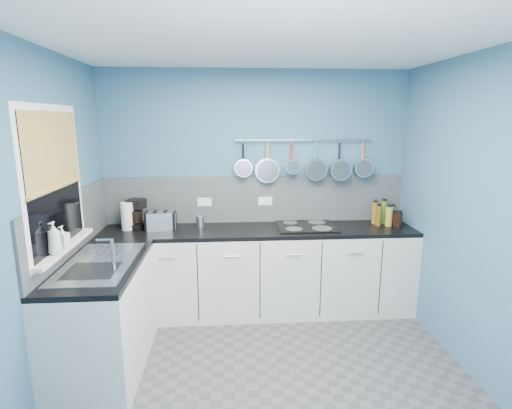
{
  "coord_description": "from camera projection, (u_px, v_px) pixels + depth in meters",
  "views": [
    {
      "loc": [
        -0.29,
        -2.69,
        1.99
      ],
      "look_at": [
        -0.05,
        0.75,
        1.25
      ],
      "focal_mm": 27.86,
      "sensor_mm": 36.0,
      "label": 1
    }
  ],
  "objects": [
    {
      "name": "floor",
      "position": [
        269.0,
        384.0,
        3.07
      ],
      "size": [
        3.2,
        3.0,
        0.02
      ],
      "primitive_type": "cube",
      "color": "#47474C",
      "rests_on": "ground"
    },
    {
      "name": "ceiling",
      "position": [
        272.0,
        37.0,
        2.54
      ],
      "size": [
        3.2,
        3.0,
        0.02
      ],
      "primitive_type": "cube",
      "color": "white",
      "rests_on": "ground"
    },
    {
      "name": "wall_back",
      "position": [
        256.0,
        190.0,
        4.28
      ],
      "size": [
        3.2,
        0.02,
        2.5
      ],
      "primitive_type": "cube",
      "color": "#386587",
      "rests_on": "ground"
    },
    {
      "name": "wall_front",
      "position": [
        318.0,
        345.0,
        1.33
      ],
      "size": [
        3.2,
        0.02,
        2.5
      ],
      "primitive_type": "cube",
      "color": "#386587",
      "rests_on": "ground"
    },
    {
      "name": "wall_left",
      "position": [
        35.0,
        231.0,
        2.69
      ],
      "size": [
        0.02,
        3.0,
        2.5
      ],
      "primitive_type": "cube",
      "color": "#386587",
      "rests_on": "ground"
    },
    {
      "name": "wall_right",
      "position": [
        488.0,
        223.0,
        2.91
      ],
      "size": [
        0.02,
        3.0,
        2.5
      ],
      "primitive_type": "cube",
      "color": "#386587",
      "rests_on": "ground"
    },
    {
      "name": "backsplash_back",
      "position": [
        256.0,
        199.0,
        4.28
      ],
      "size": [
        3.2,
        0.02,
        0.5
      ],
      "primitive_type": "cube",
      "color": "gray",
      "rests_on": "wall_back"
    },
    {
      "name": "backsplash_left",
      "position": [
        73.0,
        223.0,
        3.3
      ],
      "size": [
        0.02,
        1.8,
        0.5
      ],
      "primitive_type": "cube",
      "color": "gray",
      "rests_on": "wall_left"
    },
    {
      "name": "cabinet_run_back",
      "position": [
        258.0,
        272.0,
        4.15
      ],
      "size": [
        3.2,
        0.6,
        0.86
      ],
      "primitive_type": "cube",
      "color": "silver",
      "rests_on": "ground"
    },
    {
      "name": "worktop_back",
      "position": [
        258.0,
        231.0,
        4.05
      ],
      "size": [
        3.2,
        0.6,
        0.04
      ],
      "primitive_type": "cube",
      "color": "black",
      "rests_on": "cabinet_run_back"
    },
    {
      "name": "cabinet_run_left",
      "position": [
        105.0,
        318.0,
        3.18
      ],
      "size": [
        0.6,
        1.2,
        0.86
      ],
      "primitive_type": "cube",
      "color": "silver",
      "rests_on": "ground"
    },
    {
      "name": "worktop_left",
      "position": [
        100.0,
        265.0,
        3.09
      ],
      "size": [
        0.6,
        1.2,
        0.04
      ],
      "primitive_type": "cube",
      "color": "black",
      "rests_on": "cabinet_run_left"
    },
    {
      "name": "window_frame",
      "position": [
        54.0,
        181.0,
        2.93
      ],
      "size": [
        0.01,
        1.0,
        1.1
      ],
      "primitive_type": "cube",
      "color": "white",
      "rests_on": "wall_left"
    },
    {
      "name": "window_glass",
      "position": [
        55.0,
        181.0,
        2.93
      ],
      "size": [
        0.01,
        0.9,
        1.0
      ],
      "primitive_type": "cube",
      "color": "black",
      "rests_on": "wall_left"
    },
    {
      "name": "bamboo_blind",
      "position": [
        53.0,
        150.0,
        2.88
      ],
      "size": [
        0.01,
        0.9,
        0.55
      ],
      "primitive_type": "cube",
      "color": "#B39248",
      "rests_on": "wall_left"
    },
    {
      "name": "window_sill",
      "position": [
        65.0,
        247.0,
        3.04
      ],
      "size": [
        0.1,
        0.98,
        0.03
      ],
      "primitive_type": "cube",
      "color": "white",
      "rests_on": "wall_left"
    },
    {
      "name": "sink_unit",
      "position": [
        100.0,
        263.0,
        3.08
      ],
      "size": [
        0.5,
        0.95,
        0.01
      ],
      "primitive_type": "cube",
      "color": "silver",
      "rests_on": "worktop_left"
    },
    {
      "name": "mixer_tap",
      "position": [
        113.0,
        254.0,
        2.89
      ],
      "size": [
        0.12,
        0.08,
        0.26
      ],
      "primitive_type": null,
      "color": "silver",
      "rests_on": "worktop_left"
    },
    {
      "name": "socket_left",
      "position": [
        205.0,
        202.0,
        4.23
      ],
      "size": [
        0.15,
        0.01,
        0.09
      ],
      "primitive_type": "cube",
      "color": "white",
      "rests_on": "backsplash_back"
    },
    {
      "name": "socket_right",
      "position": [
        265.0,
        201.0,
        4.27
      ],
      "size": [
        0.15,
        0.01,
        0.09
      ],
      "primitive_type": "cube",
      "color": "white",
      "rests_on": "backsplash_back"
    },
    {
      "name": "pot_rail",
      "position": [
        304.0,
        140.0,
        4.14
      ],
      "size": [
        1.45,
        0.02,
        0.02
      ],
      "primitive_type": "cylinder",
      "rotation": [
        0.0,
        1.57,
        0.0
      ],
      "color": "silver",
      "rests_on": "wall_back"
    },
    {
      "name": "soap_bottle_a",
      "position": [
        54.0,
        238.0,
        2.81
      ],
      "size": [
        0.11,
        0.11,
        0.24
      ],
      "primitive_type": "imported",
      "rotation": [
        0.0,
        0.0,
        -0.22
      ],
      "color": "white",
      "rests_on": "window_sill"
    },
    {
      "name": "soap_bottle_b",
      "position": [
        62.0,
        237.0,
        2.95
      ],
      "size": [
        0.09,
        0.09,
        0.17
      ],
      "primitive_type": "imported",
      "rotation": [
        0.0,
        0.0,
        -0.2
      ],
      "color": "white",
      "rests_on": "window_sill"
    },
    {
      "name": "paper_towel",
      "position": [
        127.0,
        216.0,
        3.99
      ],
      "size": [
        0.14,
        0.14,
        0.28
      ],
      "primitive_type": "cylinder",
      "rotation": [
        0.0,
        0.0,
        0.09
      ],
      "color": "white",
      "rests_on": "worktop_back"
    },
    {
      "name": "coffee_maker",
      "position": [
        136.0,
        214.0,
        4.04
      ],
      "size": [
        0.22,
        0.23,
        0.3
      ],
      "primitive_type": null,
      "rotation": [
        0.0,
        0.0,
        -0.35
      ],
      "color": "black",
      "rests_on": "worktop_back"
    },
    {
      "name": "toaster",
      "position": [
        161.0,
        221.0,
        4.01
      ],
      "size": [
        0.31,
        0.21,
        0.18
      ],
      "primitive_type": "cube",
      "rotation": [
        0.0,
        0.0,
        0.2
      ],
      "color": "silver",
      "rests_on": "worktop_back"
    },
    {
      "name": "canister",
      "position": [
        200.0,
        222.0,
        4.09
      ],
      "size": [
        0.11,
        0.11,
        0.12
      ],
      "primitive_type": "cylinder",
      "rotation": [
        0.0,
        0.0,
        0.32
      ],
      "color": "silver",
      "rests_on": "worktop_back"
    },
    {
      "name": "hob",
      "position": [
        306.0,
        226.0,
        4.13
      ],
      "size": [
        0.59,
        0.52,
        0.01
      ],
      "primitive_type": "cube",
      "color": "black",
      "rests_on": "worktop_back"
    },
    {
      "name": "pan_0",
      "position": [
        243.0,
        159.0,
        4.13
      ],
      "size": [
        0.19,
        0.07,
        0.38
      ],
      "primitive_type": null,
      "color": "silver",
      "rests_on": "pot_rail"
    },
    {
      "name": "pan_1",
      "position": [
        267.0,
        162.0,
        4.15
      ],
      "size": [
        0.25,
        0.05,
        0.44
      ],
      "primitive_type": null,
      "color": "silver",
      "rests_on": "pot_rail"
    },
    {
      "name": "pan_2",
      "position": [
        292.0,
        157.0,
        4.16
      ],
      "size": [
        0.16,
        0.12,
        0.35
      ],
      "primitive_type": null,
      "color": "silver",
      "rests_on": "pot_rail"
    },
    {
      "name": "pan_3",
      "position": [
        315.0,
        160.0,
        4.18
      ],
      "size": [
        0.23,
        0.09,
        0.42
      ],
      "primitive_type": null,
      "color": "silver",
      "rests_on": "pot_rail"
    },
    {
      "name": "pan_4",
      "position": [
        339.0,
        160.0,
        4.2
      ],
      "size": [
        0.23,
        0.13,
        0.42
      ],
      "primitive_type": null,
      "color": "silver",
      "rests_on": "pot_rail"
    },
    {
      "name": "pan_5",
      "position": [
        363.0,
        158.0,
        4.22
      ],
      "size": [
        0.2,
        0.1,
        0.39
      ],
      "primitive_type": null,
      "color": "silver",
      "rests_on": "pot_rail"
    },
    {
      "name": "condiment_0",
      "position": [
        393.0,
        215.0,
        4.25
      ],
      "size": [
        0.05,
        0.05,
        0.18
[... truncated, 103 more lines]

